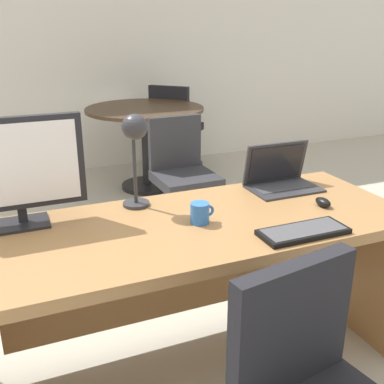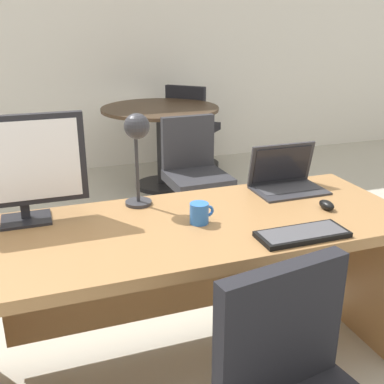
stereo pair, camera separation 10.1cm
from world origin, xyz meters
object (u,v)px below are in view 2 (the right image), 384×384
Objects in this scene: monitor at (19,164)px; meeting_chair_far at (192,134)px; desk at (191,259)px; desk_lamp at (137,139)px; coffee_mug at (200,213)px; keyboard at (302,234)px; mouse at (327,205)px; meeting_table at (161,128)px; laptop at (285,175)px; meeting_chair_near at (195,182)px.

meeting_chair_far is at bearing 58.53° from monitor.
desk is 0.82m from monitor.
desk_lamp is 0.42m from coffee_mug.
keyboard is at bearing -27.12° from monitor.
keyboard is 3.47× the size of coffee_mug.
meeting_chair_far is at bearing 81.47° from mouse.
keyboard is at bearing -102.24° from meeting_chair_far.
coffee_mug is at bearing -102.21° from meeting_table.
meeting_table reaches higher than keyboard.
laptop is 0.37× the size of meeting_chair_far.
coffee_mug is 3.27m from meeting_chair_far.
monitor is 5.87× the size of mouse.
monitor is 1.47× the size of keyboard.
keyboard is at bearing -140.52° from mouse.
meeting_chair_near is at bearing -88.20° from meeting_table.
monitor reaches higher than mouse.
laptop is at bearing -100.18° from meeting_chair_far.
desk is at bearing 170.06° from mouse.
keyboard is 0.43× the size of meeting_chair_near.
mouse is (1.25, -0.30, -0.23)m from monitor.
coffee_mug is at bearing -109.26° from meeting_chair_near.
coffee_mug is (0.02, -0.06, 0.24)m from desk.
mouse is 0.58m from coffee_mug.
laptop reaches higher than mouse.
mouse is 0.08× the size of meeting_table.
laptop reaches higher than meeting_table.
keyboard is at bearing -37.92° from coffee_mug.
desk_lamp is 0.50× the size of meeting_chair_near.
coffee_mug is at bearing -154.45° from laptop.
meeting_chair_near is at bearing 48.21° from monitor.
keyboard reaches higher than desk.
coffee_mug is at bearing -75.31° from desk.
desk is at bearing 137.56° from keyboard.
desk_lamp is at bearing 134.83° from keyboard.
meeting_chair_near is (0.59, 1.60, -0.23)m from desk.
meeting_chair_far reaches higher than mouse.
desk_lamp is at bearing -107.95° from meeting_table.
laptop is at bearing -0.32° from desk_lamp.
meeting_chair_near is at bearing 69.61° from desk.
desk_lamp is (-0.73, 0.00, 0.24)m from laptop.
desk is 3.20m from meeting_chair_far.
meeting_chair_far reaches higher than coffee_mug.
laptop is 3.33× the size of coffee_mug.
meeting_table is (0.55, 2.55, -0.21)m from coffee_mug.
monitor is 3.36m from meeting_chair_far.
monitor is 1.31m from mouse.
meeting_chair_near reaches higher than keyboard.
desk_lamp is 0.46× the size of meeting_chair_far.
mouse is (0.25, 0.21, 0.01)m from keyboard.
meeting_chair_near is at bearing 82.50° from keyboard.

